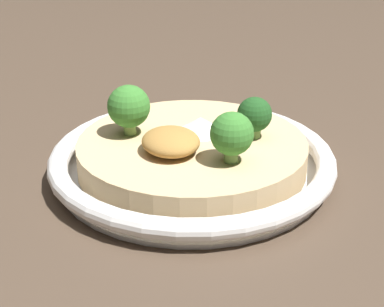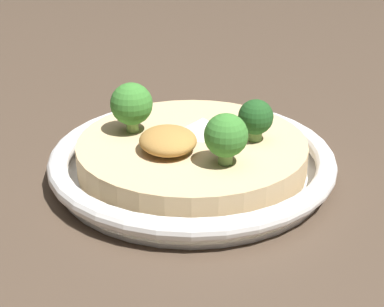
% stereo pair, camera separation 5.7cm
% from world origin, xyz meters
% --- Properties ---
extents(ground_plane, '(6.00, 6.00, 0.00)m').
position_xyz_m(ground_plane, '(0.00, 0.00, 0.00)').
color(ground_plane, '#47382B').
extents(risotto_bowl, '(0.28, 0.28, 0.04)m').
position_xyz_m(risotto_bowl, '(0.00, 0.00, 0.02)').
color(risotto_bowl, white).
rests_on(risotto_bowl, ground_plane).
extents(cheese_sprinkle, '(0.05, 0.05, 0.02)m').
position_xyz_m(cheese_sprinkle, '(-0.02, 0.01, 0.05)').
color(cheese_sprinkle, white).
rests_on(cheese_sprinkle, risotto_bowl).
extents(crispy_onion_garnish, '(0.06, 0.05, 0.02)m').
position_xyz_m(crispy_onion_garnish, '(0.02, -0.03, 0.05)').
color(crispy_onion_garnish, '#A37538').
rests_on(crispy_onion_garnish, risotto_bowl).
extents(broccoli_front, '(0.04, 0.04, 0.05)m').
position_xyz_m(broccoli_front, '(-0.03, -0.05, 0.07)').
color(broccoli_front, '#759E4C').
rests_on(broccoli_front, risotto_bowl).
extents(broccoli_back, '(0.03, 0.03, 0.04)m').
position_xyz_m(broccoli_back, '(0.01, 0.06, 0.06)').
color(broccoli_back, '#668E47').
rests_on(broccoli_back, risotto_bowl).
extents(broccoli_back_right, '(0.04, 0.04, 0.05)m').
position_xyz_m(broccoli_back_right, '(0.05, 0.02, 0.06)').
color(broccoli_back_right, '#668E47').
rests_on(broccoli_back_right, risotto_bowl).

